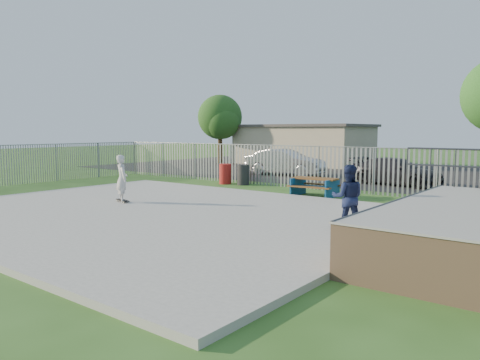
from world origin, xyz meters
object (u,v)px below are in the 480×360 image
Objects in this scene: car_dark at (397,172)px; skater_white at (122,179)px; funbox at (444,201)px; skater_navy at (348,198)px; trash_bin_grey at (243,175)px; tree_left at (220,117)px; car_silver at (285,162)px; trash_bin_red at (225,174)px; picnic_table at (315,187)px.

skater_white reaches higher than car_dark.
funbox is 11.61m from skater_white.
car_dark is at bearing -103.10° from skater_navy.
tree_left reaches higher than trash_bin_grey.
tree_left reaches higher than skater_navy.
car_dark is at bearing -105.33° from car_silver.
car_silver is 2.81× the size of skater_navy.
skater_navy is at bearing -149.84° from car_silver.
trash_bin_red is at bearing -159.77° from funbox.
skater_navy reaches higher than picnic_table.
funbox is 24.28m from tree_left.
trash_bin_grey reaches higher than funbox.
funbox is 0.44× the size of car_silver.
picnic_table is at bearing -147.71° from car_silver.
trash_bin_red is 0.60× the size of skater_navy.
tree_left reaches higher than trash_bin_red.
trash_bin_red is (-5.86, 1.23, 0.11)m from picnic_table.
car_dark is at bearing -89.76° from skater_white.
car_silver reaches higher than trash_bin_grey.
trash_bin_red reaches higher than trash_bin_grey.
funbox is at bearing -30.00° from tree_left.
tree_left is (-10.03, 5.69, 2.99)m from car_silver.
trash_bin_grey is at bearing -161.44° from funbox.
tree_left is 3.32× the size of skater_navy.
skater_navy is at bearing -59.06° from picnic_table.
picnic_table is 1.94× the size of trash_bin_grey.
skater_white is (1.59, -7.70, 0.49)m from trash_bin_red.
car_dark reaches higher than trash_bin_red.
car_dark is 0.82× the size of tree_left.
car_dark is at bearing 33.58° from trash_bin_red.
skater_navy is at bearing -35.29° from trash_bin_red.
funbox is at bearing 1.85° from picnic_table.
funbox is at bearing -5.22° from trash_bin_grey.
funbox is 1.24× the size of skater_white.
car_silver is (0.03, 5.64, 0.30)m from trash_bin_red.
skater_navy is (-0.71, -6.46, 0.81)m from funbox.
funbox is at bearing -3.55° from trash_bin_red.
car_silver is 7.17m from car_dark.
picnic_table is at bearing -11.85° from trash_bin_red.
funbox is 2.07× the size of trash_bin_grey.
tree_left is 27.43m from skater_navy.
trash_bin_grey is 7.62m from car_dark.
tree_left is at bearing -34.39° from skater_white.
skater_navy is at bearing -72.47° from funbox.
tree_left is at bearing 134.69° from trash_bin_grey.
trash_bin_grey is 0.60× the size of skater_navy.
trash_bin_grey is at bearing -177.98° from car_silver.
skater_white is at bearing -118.82° from funbox.
picnic_table is 4.97m from funbox.
tree_left is (-10.00, 11.33, 3.29)m from trash_bin_red.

